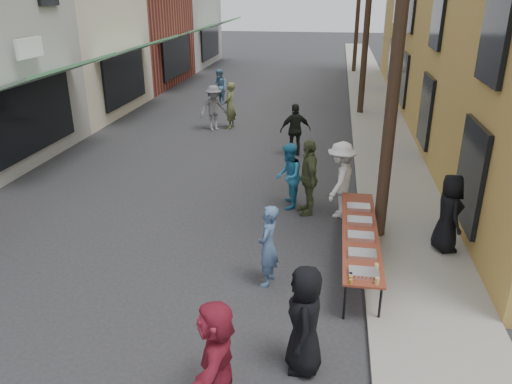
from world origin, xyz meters
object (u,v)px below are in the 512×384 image
(utility_pole_mid, at_px, (368,7))
(guest_front_a, at_px, (305,320))
(serving_table, at_px, (360,233))
(server, at_px, (449,213))
(guest_front_c, at_px, (288,176))
(utility_pole_far, at_px, (359,0))
(catering_tray_sausage, at_px, (364,273))
(utility_pole_near, at_px, (400,28))

(utility_pole_mid, height_order, guest_front_a, utility_pole_mid)
(serving_table, xyz_separation_m, server, (1.80, 0.76, 0.22))
(utility_pole_mid, bearing_deg, guest_front_c, -101.65)
(utility_pole_far, height_order, guest_front_a, utility_pole_far)
(catering_tray_sausage, xyz_separation_m, guest_front_a, (-0.89, -1.51, 0.05))
(guest_front_a, relative_size, guest_front_c, 1.01)
(utility_pole_near, distance_m, serving_table, 4.03)
(catering_tray_sausage, bearing_deg, guest_front_c, 111.38)
(utility_pole_mid, height_order, guest_front_c, utility_pole_mid)
(utility_pole_far, bearing_deg, catering_tray_sausage, -91.06)
(utility_pole_near, bearing_deg, catering_tray_sausage, -99.72)
(utility_pole_mid, xyz_separation_m, guest_front_c, (-2.19, -10.61, -3.66))
(utility_pole_near, height_order, server, utility_pole_near)
(utility_pole_mid, relative_size, serving_table, 2.25)
(utility_pole_far, height_order, catering_tray_sausage, utility_pole_far)
(catering_tray_sausage, height_order, guest_front_c, guest_front_c)
(utility_pole_far, xyz_separation_m, serving_table, (-0.50, -25.27, -3.79))
(utility_pole_far, relative_size, guest_front_c, 5.37)
(serving_table, relative_size, guest_front_c, 2.39)
(guest_front_a, bearing_deg, guest_front_c, -175.60)
(utility_pole_far, height_order, guest_front_c, utility_pole_far)
(utility_pole_far, bearing_deg, utility_pole_near, -90.00)
(serving_table, relative_size, server, 2.40)
(utility_pole_mid, bearing_deg, utility_pole_far, 90.00)
(utility_pole_far, xyz_separation_m, catering_tray_sausage, (-0.50, -26.92, -3.71))
(guest_front_c, bearing_deg, utility_pole_near, 55.27)
(guest_front_a, xyz_separation_m, server, (2.69, 3.92, 0.09))
(utility_pole_mid, xyz_separation_m, serving_table, (-0.50, -13.27, -3.79))
(utility_pole_far, bearing_deg, guest_front_a, -92.80)
(catering_tray_sausage, bearing_deg, utility_pole_mid, 88.08)
(serving_table, height_order, server, server)
(utility_pole_near, height_order, utility_pole_mid, same)
(serving_table, distance_m, guest_front_a, 3.28)
(serving_table, relative_size, guest_front_a, 2.37)
(utility_pole_far, distance_m, catering_tray_sausage, 27.18)
(guest_front_a, bearing_deg, utility_pole_mid, 171.76)
(utility_pole_near, xyz_separation_m, guest_front_a, (-1.39, -4.43, -3.66))
(utility_pole_mid, relative_size, guest_front_c, 5.37)
(serving_table, height_order, guest_front_c, guest_front_c)
(utility_pole_mid, xyz_separation_m, server, (1.30, -12.51, -3.57))
(utility_pole_far, relative_size, serving_table, 2.25)
(serving_table, bearing_deg, catering_tray_sausage, -90.00)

